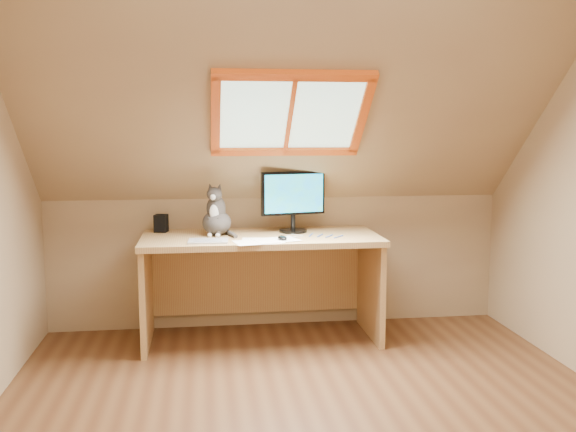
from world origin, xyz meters
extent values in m
plane|color=brown|center=(0.00, 0.00, 0.00)|extent=(3.50, 3.50, 0.00)
cube|color=tan|center=(0.00, -1.75, 1.20)|extent=(3.50, 0.02, 2.40)
cube|color=tan|center=(0.00, 1.75, 0.50)|extent=(3.50, 0.02, 1.00)
cube|color=tan|center=(0.00, 0.97, 1.70)|extent=(3.50, 1.56, 1.41)
cube|color=#B2E0CC|center=(0.00, 1.05, 1.63)|extent=(0.90, 0.53, 0.48)
cube|color=orange|center=(0.00, 1.05, 1.63)|extent=(1.02, 0.64, 0.59)
cube|color=tan|center=(-0.16, 1.38, 0.75)|extent=(1.69, 0.74, 0.04)
cube|color=tan|center=(-0.98, 1.38, 0.36)|extent=(0.04, 0.67, 0.73)
cube|color=tan|center=(0.65, 1.38, 0.36)|extent=(0.04, 0.67, 0.73)
cube|color=tan|center=(-0.16, 1.72, 0.36)|extent=(1.59, 0.03, 0.51)
cylinder|color=black|center=(0.09, 1.50, 0.78)|extent=(0.20, 0.20, 0.02)
cylinder|color=black|center=(0.09, 1.50, 0.85)|extent=(0.03, 0.03, 0.11)
cube|color=black|center=(0.09, 1.50, 1.06)|extent=(0.48, 0.14, 0.32)
cube|color=blue|center=(0.09, 1.47, 1.06)|extent=(0.44, 0.10, 0.28)
ellipsoid|color=#4A4442|center=(-0.47, 1.45, 0.86)|extent=(0.26, 0.29, 0.18)
ellipsoid|color=#4A4442|center=(-0.48, 1.43, 0.96)|extent=(0.17, 0.17, 0.19)
ellipsoid|color=silver|center=(-0.49, 1.38, 0.94)|extent=(0.07, 0.05, 0.11)
ellipsoid|color=#4A4442|center=(-0.49, 1.39, 1.07)|extent=(0.13, 0.12, 0.10)
sphere|color=silver|center=(-0.50, 1.35, 1.06)|extent=(0.04, 0.04, 0.04)
cone|color=#4A4442|center=(-0.52, 1.42, 1.12)|extent=(0.06, 0.06, 0.06)
cone|color=#4A4442|center=(-0.45, 1.40, 1.12)|extent=(0.06, 0.06, 0.06)
cube|color=black|center=(-0.88, 1.63, 0.84)|extent=(0.11, 0.11, 0.13)
cube|color=#B2B2B7|center=(-0.54, 1.17, 0.78)|extent=(0.28, 0.21, 0.01)
ellipsoid|color=black|center=(-0.04, 1.15, 0.79)|extent=(0.08, 0.11, 0.03)
cube|color=white|center=(-0.17, 1.12, 0.77)|extent=(0.33, 0.27, 0.00)
cube|color=white|center=(-0.17, 1.12, 0.77)|extent=(0.32, 0.24, 0.00)
cube|color=white|center=(-0.17, 1.12, 0.78)|extent=(0.35, 0.30, 0.00)
camera|label=1|loc=(-0.57, -3.13, 1.53)|focal=40.00mm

